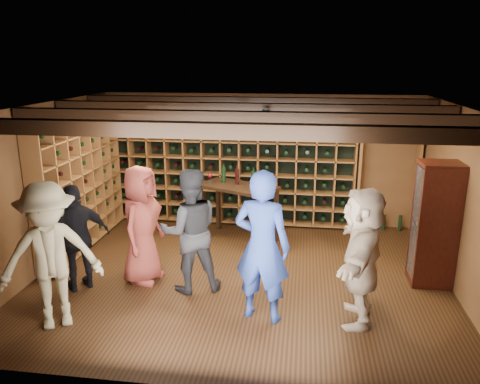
# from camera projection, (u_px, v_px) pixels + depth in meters

# --- Properties ---
(ground) EXTENTS (6.00, 6.00, 0.00)m
(ground) POSITION_uv_depth(u_px,v_px,m) (241.00, 276.00, 6.97)
(ground) COLOR #331C0E
(ground) RESTS_ON ground
(room_shell) EXTENTS (6.00, 6.00, 6.00)m
(room_shell) POSITION_uv_depth(u_px,v_px,m) (242.00, 113.00, 6.36)
(room_shell) COLOR brown
(room_shell) RESTS_ON ground
(wine_rack_back) EXTENTS (4.65, 0.30, 2.20)m
(wine_rack_back) POSITION_uv_depth(u_px,v_px,m) (231.00, 166.00, 8.94)
(wine_rack_back) COLOR brown
(wine_rack_back) RESTS_ON ground
(wine_rack_left) EXTENTS (0.30, 2.65, 2.20)m
(wine_rack_left) POSITION_uv_depth(u_px,v_px,m) (80.00, 181.00, 7.82)
(wine_rack_left) COLOR brown
(wine_rack_left) RESTS_ON ground
(crate_shelf) EXTENTS (1.20, 0.32, 2.07)m
(crate_shelf) POSITION_uv_depth(u_px,v_px,m) (391.00, 148.00, 8.43)
(crate_shelf) COLOR brown
(crate_shelf) RESTS_ON ground
(display_cabinet) EXTENTS (0.55, 0.50, 1.75)m
(display_cabinet) POSITION_uv_depth(u_px,v_px,m) (434.00, 227.00, 6.57)
(display_cabinet) COLOR #38110B
(display_cabinet) RESTS_ON ground
(man_blue_shirt) EXTENTS (0.78, 0.60, 1.91)m
(man_blue_shirt) POSITION_uv_depth(u_px,v_px,m) (262.00, 247.00, 5.62)
(man_blue_shirt) COLOR navy
(man_blue_shirt) RESTS_ON ground
(man_grey_suit) EXTENTS (1.02, 0.91, 1.73)m
(man_grey_suit) POSITION_uv_depth(u_px,v_px,m) (190.00, 231.00, 6.37)
(man_grey_suit) COLOR black
(man_grey_suit) RESTS_ON ground
(guest_red_floral) EXTENTS (0.67, 0.91, 1.71)m
(guest_red_floral) POSITION_uv_depth(u_px,v_px,m) (142.00, 225.00, 6.64)
(guest_red_floral) COLOR maroon
(guest_red_floral) RESTS_ON ground
(guest_woman_black) EXTENTS (0.89, 0.88, 1.51)m
(guest_woman_black) POSITION_uv_depth(u_px,v_px,m) (78.00, 238.00, 6.43)
(guest_woman_black) COLOR black
(guest_woman_black) RESTS_ON ground
(guest_khaki) EXTENTS (1.34, 1.16, 1.80)m
(guest_khaki) POSITION_uv_depth(u_px,v_px,m) (50.00, 256.00, 5.48)
(guest_khaki) COLOR gray
(guest_khaki) RESTS_ON ground
(guest_beige) EXTENTS (0.70, 1.64, 1.71)m
(guest_beige) POSITION_uv_depth(u_px,v_px,m) (361.00, 256.00, 5.59)
(guest_beige) COLOR tan
(guest_beige) RESTS_ON ground
(tasting_table) EXTENTS (1.49, 1.15, 1.28)m
(tasting_table) POSITION_uv_depth(u_px,v_px,m) (238.00, 193.00, 8.15)
(tasting_table) COLOR black
(tasting_table) RESTS_ON ground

